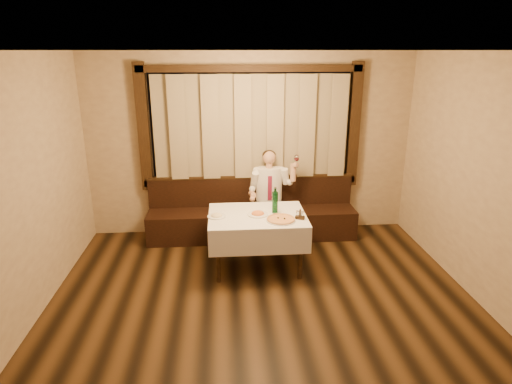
{
  "coord_description": "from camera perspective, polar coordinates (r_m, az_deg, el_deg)",
  "views": [
    {
      "loc": [
        -0.42,
        -3.5,
        2.8
      ],
      "look_at": [
        0.0,
        1.9,
        1.0
      ],
      "focal_mm": 30.0,
      "sensor_mm": 36.0,
      "label": 1
    }
  ],
  "objects": [
    {
      "name": "banquette",
      "position": [
        6.72,
        -0.55,
        -3.37
      ],
      "size": [
        3.2,
        0.61,
        0.94
      ],
      "color": "black",
      "rests_on": "ground"
    },
    {
      "name": "room",
      "position": [
        4.68,
        0.88,
        2.23
      ],
      "size": [
        5.01,
        6.01,
        2.81
      ],
      "color": "black",
      "rests_on": "ground"
    },
    {
      "name": "dining_table",
      "position": [
        5.64,
        0.16,
        -4.01
      ],
      "size": [
        1.27,
        0.97,
        0.76
      ],
      "color": "black",
      "rests_on": "ground"
    },
    {
      "name": "green_bottle",
      "position": [
        5.62,
        2.55,
        -1.33
      ],
      "size": [
        0.08,
        0.08,
        0.35
      ],
      "rotation": [
        0.0,
        0.0,
        -0.1
      ],
      "color": "#125529",
      "rests_on": "dining_table"
    },
    {
      "name": "cruet_caddy",
      "position": [
        5.47,
        5.88,
        -3.16
      ],
      "size": [
        0.13,
        0.1,
        0.13
      ],
      "rotation": [
        0.0,
        0.0,
        -0.38
      ],
      "color": "black",
      "rests_on": "dining_table"
    },
    {
      "name": "seated_man",
      "position": [
        6.49,
        1.86,
        0.46
      ],
      "size": [
        0.75,
        0.56,
        1.38
      ],
      "color": "black",
      "rests_on": "ground"
    },
    {
      "name": "pasta_red",
      "position": [
        5.57,
        0.25,
        -2.71
      ],
      "size": [
        0.27,
        0.27,
        0.09
      ],
      "rotation": [
        0.0,
        0.0,
        0.03
      ],
      "color": "white",
      "rests_on": "dining_table"
    },
    {
      "name": "pasta_cream",
      "position": [
        5.54,
        -5.29,
        -3.0
      ],
      "size": [
        0.24,
        0.24,
        0.08
      ],
      "rotation": [
        0.0,
        0.0,
        0.43
      ],
      "color": "white",
      "rests_on": "dining_table"
    },
    {
      "name": "table_wine_glass",
      "position": [
        5.77,
        2.5,
        -0.81
      ],
      "size": [
        0.08,
        0.08,
        0.2
      ],
      "rotation": [
        0.0,
        0.0,
        -0.1
      ],
      "color": "white",
      "rests_on": "dining_table"
    },
    {
      "name": "pizza",
      "position": [
        5.41,
        3.34,
        -3.65
      ],
      "size": [
        0.38,
        0.38,
        0.04
      ],
      "rotation": [
        0.0,
        0.0,
        -0.15
      ],
      "color": "white",
      "rests_on": "dining_table"
    }
  ]
}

